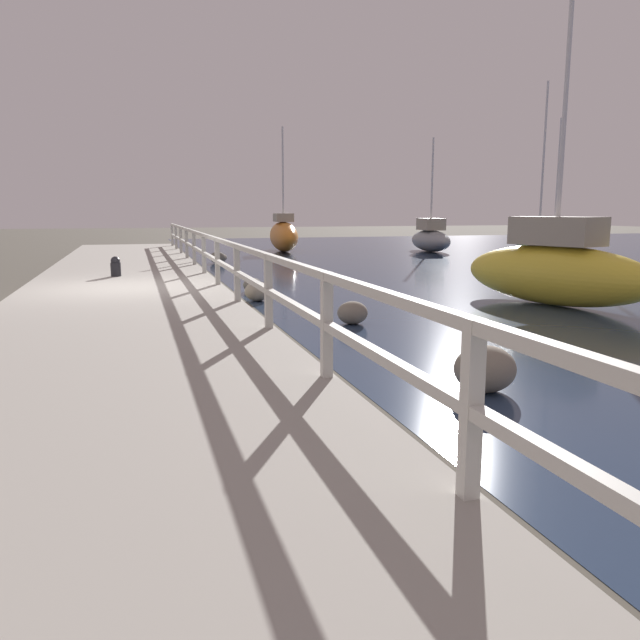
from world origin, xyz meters
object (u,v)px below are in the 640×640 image
Objects in this scene: sailboat_orange at (283,235)px; sailboat_white at (554,237)px; sailboat_gray at (430,238)px; sailboat_green at (538,243)px; sailboat_yellow at (555,268)px; mooring_bollard at (116,266)px.

sailboat_orange is 13.55m from sailboat_white.
sailboat_gray is 6.94m from sailboat_orange.
sailboat_orange is (-9.51, 6.32, 0.22)m from sailboat_green.
sailboat_yellow is 1.57× the size of sailboat_gray.
sailboat_gray is (13.88, 10.69, 0.08)m from mooring_bollard.
sailboat_green is at bearing 37.32° from sailboat_yellow.
sailboat_yellow is at bearing -80.25° from sailboat_orange.
sailboat_gray is at bearing 37.61° from mooring_bollard.
sailboat_white reaches higher than sailboat_gray.
mooring_bollard is 0.07× the size of sailboat_green.
mooring_bollard is 0.09× the size of sailboat_gray.
sailboat_yellow is 16.98m from sailboat_gray.
sailboat_orange is (7.27, 12.79, 0.22)m from mooring_bollard.
mooring_bollard is 10.18m from sailboat_yellow.
sailboat_gray is (5.28, 16.14, -0.12)m from sailboat_yellow.
sailboat_white is (12.05, 16.06, -0.12)m from sailboat_yellow.
mooring_bollard is at bearing -141.32° from sailboat_green.
sailboat_white is at bearing 64.61° from sailboat_green.
sailboat_white reaches higher than sailboat_orange.
sailboat_orange is (-1.33, 18.24, 0.01)m from sailboat_yellow.
sailboat_gray is 6.77m from sailboat_white.
sailboat_white is (6.77, -0.08, 0.00)m from sailboat_gray.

